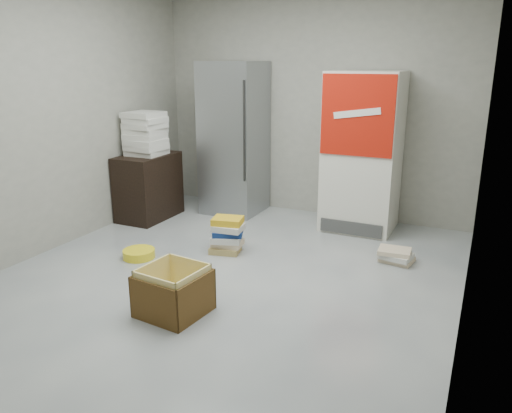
{
  "coord_description": "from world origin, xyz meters",
  "views": [
    {
      "loc": [
        2.04,
        -3.48,
        1.92
      ],
      "look_at": [
        0.08,
        0.7,
        0.55
      ],
      "focal_mm": 35.0,
      "sensor_mm": 36.0,
      "label": 1
    }
  ],
  "objects": [
    {
      "name": "ground",
      "position": [
        0.0,
        0.0,
        0.0
      ],
      "size": [
        5.0,
        5.0,
        0.0
      ],
      "primitive_type": "plane",
      "color": "#B5B4B0",
      "rests_on": "ground"
    },
    {
      "name": "room_shell",
      "position": [
        0.0,
        0.0,
        1.8
      ],
      "size": [
        4.04,
        5.04,
        2.82
      ],
      "color": "#9F9B8F",
      "rests_on": "ground"
    },
    {
      "name": "steel_fridge",
      "position": [
        -0.9,
        2.13,
        0.95
      ],
      "size": [
        0.7,
        0.72,
        1.9
      ],
      "color": "#A5A8AD",
      "rests_on": "ground"
    },
    {
      "name": "coke_cooler",
      "position": [
        0.75,
        2.12,
        0.9
      ],
      "size": [
        0.8,
        0.73,
        1.8
      ],
      "color": "silver",
      "rests_on": "ground"
    },
    {
      "name": "wood_shelf",
      "position": [
        -1.73,
        1.4,
        0.4
      ],
      "size": [
        0.5,
        0.8,
        0.8
      ],
      "primitive_type": "cube",
      "color": "black",
      "rests_on": "ground"
    },
    {
      "name": "supply_box_stack",
      "position": [
        -1.73,
        1.4,
        1.06
      ],
      "size": [
        0.43,
        0.43,
        0.52
      ],
      "color": "silver",
      "rests_on": "wood_shelf"
    },
    {
      "name": "phonebook_stack_main",
      "position": [
        -0.28,
        0.77,
        0.18
      ],
      "size": [
        0.38,
        0.34,
        0.37
      ],
      "rotation": [
        0.0,
        0.0,
        0.24
      ],
      "color": "tan",
      "rests_on": "ground"
    },
    {
      "name": "phonebook_stack_side",
      "position": [
        1.34,
        1.23,
        0.07
      ],
      "size": [
        0.35,
        0.32,
        0.14
      ],
      "rotation": [
        0.0,
        0.0,
        -0.04
      ],
      "color": "beige",
      "rests_on": "ground"
    },
    {
      "name": "cardboard_box",
      "position": [
        -0.05,
        -0.55,
        0.16
      ],
      "size": [
        0.52,
        0.52,
        0.38
      ],
      "rotation": [
        0.0,
        0.0,
        -0.11
      ],
      "color": "yellow",
      "rests_on": "ground"
    },
    {
      "name": "bucket_lid",
      "position": [
        -1.01,
        0.25,
        0.04
      ],
      "size": [
        0.41,
        0.41,
        0.09
      ],
      "primitive_type": "cylinder",
      "rotation": [
        0.0,
        0.0,
        -0.37
      ],
      "color": "yellow",
      "rests_on": "ground"
    }
  ]
}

